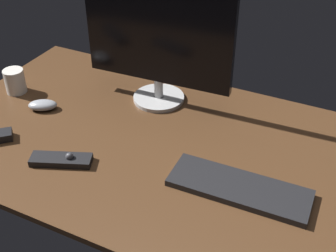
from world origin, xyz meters
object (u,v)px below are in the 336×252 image
keyboard (239,188)px  media_remote (62,160)px  monitor (158,34)px  coffee_mug (15,81)px  computer_mouse (43,105)px

keyboard → media_remote: (-50.39, -11.51, 0.15)cm
monitor → media_remote: bearing=-105.6°
media_remote → coffee_mug: (-39.53, 25.61, 3.31)cm
monitor → keyboard: bearing=-41.3°
media_remote → coffee_mug: 47.22cm
keyboard → monitor: bearing=140.2°
coffee_mug → computer_mouse: bearing=-17.6°
media_remote → keyboard: bearing=-9.5°
keyboard → media_remote: size_ratio=2.06×
keyboard → coffee_mug: 91.09cm
keyboard → computer_mouse: bearing=171.5°
monitor → keyboard: size_ratio=1.35×
computer_mouse → media_remote: 31.06cm
monitor → computer_mouse: bearing=-148.1°
media_remote → coffee_mug: size_ratio=2.11×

